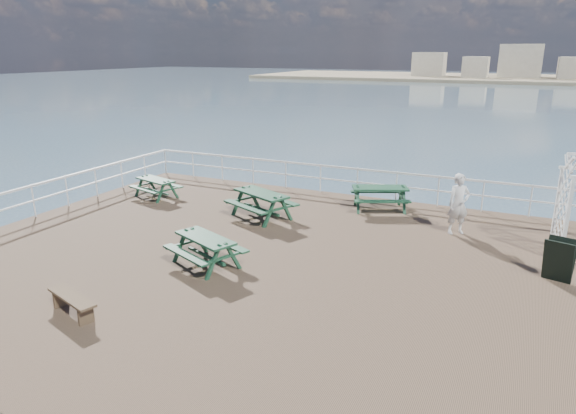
{
  "coord_description": "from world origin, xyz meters",
  "views": [
    {
      "loc": [
        5.49,
        -11.06,
        5.25
      ],
      "look_at": [
        -0.25,
        1.25,
        1.1
      ],
      "focal_mm": 32.0,
      "sensor_mm": 36.0,
      "label": 1
    }
  ],
  "objects_px": {
    "picnic_table_a": "(156,184)",
    "picnic_table_c": "(380,193)",
    "picnic_table_b": "(261,199)",
    "flat_bench_far": "(72,301)",
    "picnic_table_d": "(206,245)",
    "person": "(459,204)"
  },
  "relations": [
    {
      "from": "picnic_table_a",
      "to": "picnic_table_c",
      "type": "relative_size",
      "value": 0.83
    },
    {
      "from": "picnic_table_b",
      "to": "flat_bench_far",
      "type": "distance_m",
      "value": 7.4
    },
    {
      "from": "picnic_table_a",
      "to": "flat_bench_far",
      "type": "distance_m",
      "value": 8.94
    },
    {
      "from": "picnic_table_a",
      "to": "picnic_table_d",
      "type": "relative_size",
      "value": 0.87
    },
    {
      "from": "flat_bench_far",
      "to": "picnic_table_a",
      "type": "bearing_deg",
      "value": 135.23
    },
    {
      "from": "flat_bench_far",
      "to": "picnic_table_c",
      "type": "bearing_deg",
      "value": 86.36
    },
    {
      "from": "picnic_table_a",
      "to": "picnic_table_b",
      "type": "distance_m",
      "value": 4.74
    },
    {
      "from": "picnic_table_b",
      "to": "picnic_table_a",
      "type": "bearing_deg",
      "value": -162.24
    },
    {
      "from": "picnic_table_a",
      "to": "picnic_table_d",
      "type": "bearing_deg",
      "value": -24.99
    },
    {
      "from": "flat_bench_far",
      "to": "person",
      "type": "relative_size",
      "value": 0.82
    },
    {
      "from": "picnic_table_b",
      "to": "picnic_table_d",
      "type": "height_order",
      "value": "picnic_table_b"
    },
    {
      "from": "picnic_table_a",
      "to": "flat_bench_far",
      "type": "relative_size",
      "value": 1.27
    },
    {
      "from": "picnic_table_d",
      "to": "picnic_table_a",
      "type": "bearing_deg",
      "value": 161.48
    },
    {
      "from": "picnic_table_c",
      "to": "flat_bench_far",
      "type": "relative_size",
      "value": 1.53
    },
    {
      "from": "picnic_table_b",
      "to": "flat_bench_far",
      "type": "bearing_deg",
      "value": -70.06
    },
    {
      "from": "picnic_table_c",
      "to": "flat_bench_far",
      "type": "height_order",
      "value": "picnic_table_c"
    },
    {
      "from": "picnic_table_c",
      "to": "picnic_table_d",
      "type": "xyz_separation_m",
      "value": [
        -2.72,
        -6.57,
        -0.02
      ]
    },
    {
      "from": "picnic_table_d",
      "to": "flat_bench_far",
      "type": "distance_m",
      "value": 3.5
    },
    {
      "from": "picnic_table_c",
      "to": "person",
      "type": "relative_size",
      "value": 1.26
    },
    {
      "from": "picnic_table_b",
      "to": "picnic_table_c",
      "type": "xyz_separation_m",
      "value": [
        3.26,
        2.52,
        -0.04
      ]
    },
    {
      "from": "picnic_table_c",
      "to": "picnic_table_a",
      "type": "bearing_deg",
      "value": 170.27
    },
    {
      "from": "picnic_table_b",
      "to": "picnic_table_d",
      "type": "xyz_separation_m",
      "value": [
        0.54,
        -4.05,
        -0.07
      ]
    }
  ]
}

